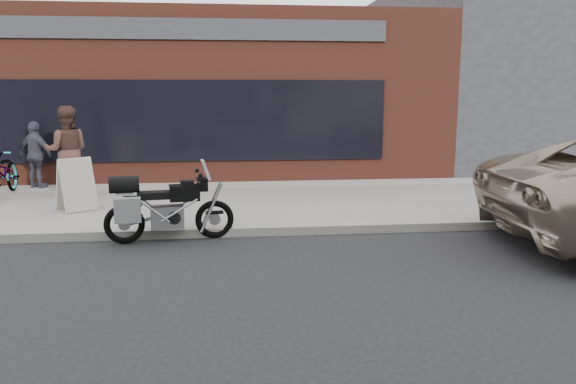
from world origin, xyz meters
TOP-DOWN VIEW (x-y plane):
  - ground at (0.00, 0.00)m, footprint 120.00×120.00m
  - near_sidewalk at (0.00, 7.00)m, footprint 44.00×6.00m
  - storefront at (-2.00, 13.98)m, footprint 14.00×10.07m
  - neighbour_building at (10.00, 14.00)m, footprint 10.00×10.00m
  - motorcycle at (-2.08, 3.86)m, footprint 2.08×0.86m
  - bicycle_front at (-5.88, 7.57)m, footprint 0.82×2.01m
  - sandwich_sign at (-3.91, 5.87)m, footprint 0.85×0.84m
  - cafe_patron_left at (-4.50, 7.54)m, footprint 1.07×0.90m
  - cafe_patron_right at (-5.50, 8.60)m, footprint 1.00×0.78m

SIDE VIEW (x-z plane):
  - ground at x=0.00m, z-range 0.00..0.00m
  - near_sidewalk at x=0.00m, z-range 0.00..0.15m
  - motorcycle at x=-2.08m, z-range -0.09..1.23m
  - sandwich_sign at x=-3.91m, z-range 0.15..1.16m
  - bicycle_front at x=-5.88m, z-range 0.15..1.18m
  - cafe_patron_right at x=-5.50m, z-range 0.15..1.73m
  - cafe_patron_left at x=-4.50m, z-range 0.15..2.11m
  - storefront at x=-2.00m, z-range 0.00..4.50m
  - neighbour_building at x=10.00m, z-range 0.00..6.00m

